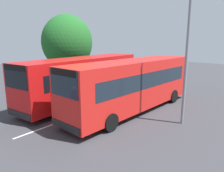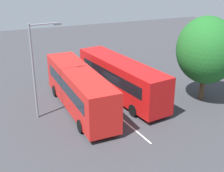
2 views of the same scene
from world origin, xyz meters
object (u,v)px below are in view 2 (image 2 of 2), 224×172
Objects in this scene: street_lamp at (36,65)px; depot_tree at (206,50)px; bus_center_left at (79,88)px; bus_far_left at (121,78)px; pedestrian at (79,65)px.

street_lamp is 1.00× the size of depot_tree.
street_lamp reaches higher than bus_center_left.
street_lamp is at bearing 89.87° from bus_center_left.
street_lamp is (-1.01, 7.29, 2.36)m from bus_far_left.
street_lamp is at bearing 6.31° from pedestrian.
depot_tree is at bearing -12.42° from street_lamp.
street_lamp is 13.88m from depot_tree.
bus_far_left is 4.18m from bus_center_left.
bus_center_left reaches higher than pedestrian.
depot_tree reaches higher than bus_far_left.
pedestrian is 13.64m from depot_tree.
street_lamp is at bearing 88.66° from bus_far_left.
bus_center_left is at bearing 23.82° from pedestrian.
bus_far_left is 6.67× the size of pedestrian.
bus_center_left is 1.53× the size of street_lamp.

